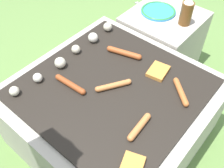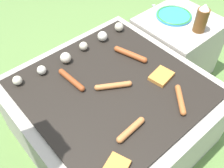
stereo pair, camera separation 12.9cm
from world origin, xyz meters
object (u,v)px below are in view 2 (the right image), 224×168
object	(u,v)px
plate_colorful	(174,15)
condiment_bottle	(202,19)
sausage_front_center	(180,99)
fork_utensil	(157,11)

from	to	relation	value
plate_colorful	condiment_bottle	bearing A→B (deg)	-91.55
sausage_front_center	condiment_bottle	world-z (taller)	condiment_bottle
sausage_front_center	plate_colorful	xyz separation A→B (m)	(0.53, 0.48, -0.01)
sausage_front_center	plate_colorful	size ratio (longest dim) A/B	0.61
sausage_front_center	condiment_bottle	distance (m)	0.60
condiment_bottle	sausage_front_center	bearing A→B (deg)	-151.86
fork_utensil	sausage_front_center	bearing A→B (deg)	-129.66
sausage_front_center	condiment_bottle	bearing A→B (deg)	28.14
sausage_front_center	plate_colorful	world-z (taller)	sausage_front_center
sausage_front_center	fork_utensil	xyz separation A→B (m)	(0.49, 0.59, -0.01)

